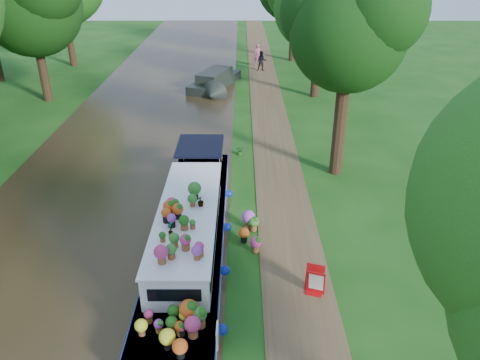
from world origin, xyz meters
The scene contains 10 objects.
ground centered at (0.00, 0.00, 0.00)m, with size 100.00×100.00×0.00m, color #174812.
canal_water centered at (-6.00, 0.00, 0.01)m, with size 10.00×100.00×0.02m, color black.
towpath centered at (1.20, 0.00, 0.01)m, with size 2.20×100.00×0.03m, color brown.
plant_boat centered at (-2.25, -3.58, 0.85)m, with size 2.29×13.52×2.29m.
tree_near_overhang centered at (3.79, 3.06, 6.60)m, with size 5.52×5.28×8.99m.
second_boat centered at (-2.47, 17.05, 0.52)m, with size 3.82×6.97×1.27m.
sandwich_board centered at (1.69, -5.34, 0.43)m, with size 0.60×0.60×0.89m.
pedestrian_pink centered at (0.88, 23.73, 0.96)m, with size 0.68×0.45×1.86m, color #D3576E.
pedestrian_dark centered at (1.14, 22.09, 0.82)m, with size 0.77×0.60×1.59m, color black.
verge_plant centered at (-0.60, 5.00, 0.23)m, with size 0.42×0.36×0.46m, color #21631D.
Camera 1 is at (-0.53, -16.41, 9.48)m, focal length 35.00 mm.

